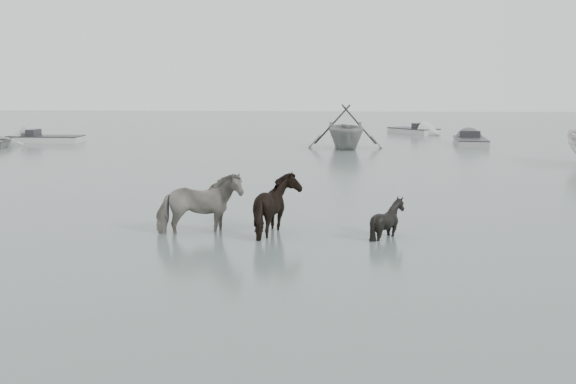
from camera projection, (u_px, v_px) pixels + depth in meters
name	position (u px, v px, depth m)	size (l,w,h in m)	color
ground	(343.00, 252.00, 15.04)	(140.00, 140.00, 0.00)	#51605A
pony_pinto	(199.00, 198.00, 16.80)	(0.90, 1.98, 1.67)	black
pony_dark	(279.00, 199.00, 16.80)	(1.60, 1.37, 1.62)	black
pony_black	(388.00, 211.00, 16.47)	(0.96, 1.08, 1.19)	black
rowboat_trail	(346.00, 125.00, 37.87)	(4.04, 4.68, 2.46)	gray
skiff_port	(471.00, 138.00, 39.96)	(5.60, 1.60, 0.75)	gray
skiff_outer	(45.00, 136.00, 41.76)	(5.84, 1.60, 0.75)	beige
skiff_mid	(414.00, 128.00, 48.42)	(4.72, 1.60, 0.75)	#AFB2AF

